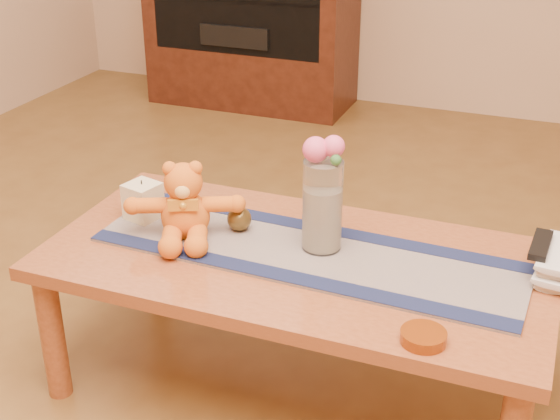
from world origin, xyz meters
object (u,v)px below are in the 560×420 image
at_px(glass_vase, 322,206).
at_px(tv_remote, 541,245).
at_px(pillar_candle, 143,201).
at_px(book_bottom, 537,268).
at_px(amber_dish, 423,337).
at_px(teddy_bear, 185,201).
at_px(bronze_ball, 239,219).

bearing_deg(glass_vase, tv_remote, 8.76).
bearing_deg(tv_remote, pillar_candle, -171.50).
relative_size(book_bottom, amber_dish, 2.08).
height_order(teddy_bear, book_bottom, teddy_bear).
xyz_separation_m(glass_vase, book_bottom, (0.57, 0.10, -0.13)).
bearing_deg(teddy_bear, bronze_ball, 8.11).
xyz_separation_m(pillar_candle, glass_vase, (0.56, 0.02, 0.08)).
bearing_deg(book_bottom, pillar_candle, -174.00).
xyz_separation_m(pillar_candle, bronze_ball, (0.30, 0.03, -0.02)).
distance_m(teddy_bear, amber_dish, 0.80).
relative_size(teddy_bear, bronze_ball, 4.47).
height_order(pillar_candle, book_bottom, pillar_candle).
bearing_deg(book_bottom, amber_dish, -116.65).
bearing_deg(pillar_candle, book_bottom, 5.79).
height_order(pillar_candle, bronze_ball, pillar_candle).
distance_m(pillar_candle, glass_vase, 0.56).
bearing_deg(amber_dish, bronze_ball, 150.86).
distance_m(book_bottom, tv_remote, 0.08).
bearing_deg(glass_vase, book_bottom, 9.72).
height_order(teddy_bear, bronze_ball, teddy_bear).
relative_size(teddy_bear, pillar_candle, 2.91).
relative_size(pillar_candle, glass_vase, 0.42).
bearing_deg(bronze_ball, pillar_candle, -174.40).
bearing_deg(teddy_bear, glass_vase, -13.91).
bearing_deg(teddy_bear, tv_remote, -14.74).
relative_size(pillar_candle, book_bottom, 0.49).
xyz_separation_m(teddy_bear, amber_dish, (0.75, -0.26, -0.10)).
relative_size(tv_remote, amber_dish, 1.49).
distance_m(teddy_bear, bronze_ball, 0.17).
bearing_deg(pillar_candle, bronze_ball, 5.60).
relative_size(teddy_bear, glass_vase, 1.23).
bearing_deg(teddy_bear, amber_dish, -43.29).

